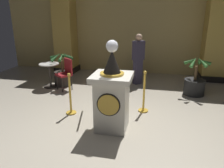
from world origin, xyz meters
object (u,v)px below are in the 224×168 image
cafe_table (50,72)px  bystander_guest (138,58)px  stanchion_near (144,98)px  cafe_chair_red (66,71)px  potted_palm_right (194,84)px  stanchion_far (70,100)px  pedestal_clock (112,96)px  potted_palm_left (63,75)px

cafe_table → bystander_guest: bearing=19.3°
stanchion_near → cafe_chair_red: bearing=155.8°
potted_palm_right → stanchion_far: bearing=-147.3°
cafe_chair_red → potted_palm_right: bearing=5.2°
stanchion_far → bystander_guest: bearing=63.6°
pedestal_clock → stanchion_far: size_ratio=1.82×
stanchion_far → potted_palm_left: bearing=119.0°
bystander_guest → cafe_table: bearing=-160.7°
stanchion_near → potted_palm_right: potted_palm_right is taller
stanchion_near → cafe_chair_red: stanchion_near is taller
stanchion_far → bystander_guest: size_ratio=0.60×
stanchion_far → cafe_chair_red: stanchion_far is taller
stanchion_near → potted_palm_left: bearing=152.0°
stanchion_near → cafe_chair_red: 2.71m
pedestal_clock → stanchion_near: pedestal_clock is taller
stanchion_far → stanchion_near: bearing=16.1°
potted_palm_left → cafe_table: size_ratio=1.47×
stanchion_far → potted_palm_right: (3.02, 1.94, -0.02)m
pedestal_clock → potted_palm_right: pedestal_clock is taller
pedestal_clock → stanchion_far: 1.24m
pedestal_clock → potted_palm_right: 3.11m
cafe_table → potted_palm_left: bearing=38.7°
potted_palm_right → cafe_chair_red: size_ratio=1.20×
potted_palm_left → cafe_chair_red: size_ratio=1.18×
stanchion_far → cafe_table: size_ratio=1.28×
cafe_table → cafe_chair_red: size_ratio=0.81×
stanchion_near → cafe_table: size_ratio=1.31×
stanchion_near → stanchion_far: size_ratio=1.02×
pedestal_clock → potted_palm_left: 3.26m
pedestal_clock → stanchion_far: (-1.09, 0.46, -0.36)m
stanchion_near → stanchion_far: stanchion_near is taller
potted_palm_left → bystander_guest: bearing=16.1°
bystander_guest → cafe_chair_red: size_ratio=1.72×
pedestal_clock → potted_palm_right: bearing=51.2°
potted_palm_left → cafe_chair_red: 0.50m
pedestal_clock → cafe_chair_red: (-1.89, 2.06, -0.13)m
potted_palm_left → potted_palm_right: potted_palm_right is taller
stanchion_near → cafe_chair_red: size_ratio=1.06×
potted_palm_right → stanchion_near: bearing=-132.9°
stanchion_near → stanchion_far: 1.73m
potted_palm_left → cafe_table: bearing=-141.3°
stanchion_near → potted_palm_left: potted_palm_left is taller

